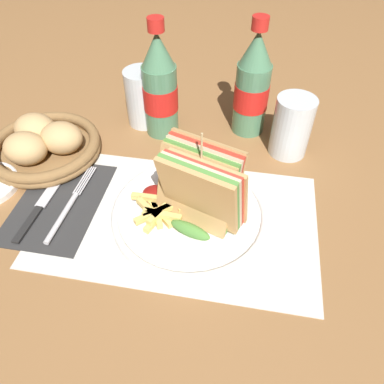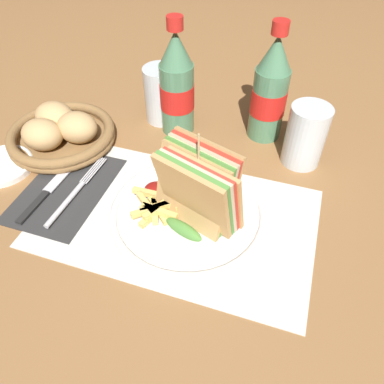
% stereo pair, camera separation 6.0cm
% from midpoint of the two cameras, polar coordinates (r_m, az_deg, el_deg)
% --- Properties ---
extents(ground_plane, '(4.00, 4.00, 0.00)m').
position_cam_midpoint_polar(ground_plane, '(0.59, -0.88, -6.63)').
color(ground_plane, olive).
extents(placemat, '(0.45, 0.27, 0.00)m').
position_cam_midpoint_polar(placemat, '(0.61, -4.90, -4.24)').
color(placemat, silver).
rests_on(placemat, ground_plane).
extents(plate_main, '(0.25, 0.25, 0.02)m').
position_cam_midpoint_polar(plate_main, '(0.61, -3.16, -3.44)').
color(plate_main, white).
rests_on(plate_main, ground_plane).
extents(club_sandwich, '(0.14, 0.12, 0.16)m').
position_cam_midpoint_polar(club_sandwich, '(0.55, -1.82, 0.32)').
color(club_sandwich, tan).
rests_on(club_sandwich, plate_main).
extents(fries_pile, '(0.09, 0.11, 0.02)m').
position_cam_midpoint_polar(fries_pile, '(0.59, -8.09, -2.85)').
color(fries_pile, '#E5C166').
rests_on(fries_pile, plate_main).
extents(ketchup_blob, '(0.05, 0.04, 0.02)m').
position_cam_midpoint_polar(ketchup_blob, '(0.62, -8.26, -0.39)').
color(ketchup_blob, maroon).
rests_on(ketchup_blob, plate_main).
extents(napkin, '(0.14, 0.21, 0.00)m').
position_cam_midpoint_polar(napkin, '(0.68, -22.00, -1.59)').
color(napkin, '#2D2D2D').
rests_on(napkin, ground_plane).
extents(fork, '(0.02, 0.18, 0.01)m').
position_cam_midpoint_polar(fork, '(0.66, -21.02, -2.56)').
color(fork, silver).
rests_on(fork, napkin).
extents(knife, '(0.02, 0.19, 0.00)m').
position_cam_midpoint_polar(knife, '(0.69, -23.91, -1.22)').
color(knife, black).
rests_on(knife, napkin).
extents(coke_bottle_near, '(0.07, 0.07, 0.23)m').
position_cam_midpoint_polar(coke_bottle_near, '(0.74, -7.28, 15.36)').
color(coke_bottle_near, '#4C7F5B').
rests_on(coke_bottle_near, ground_plane).
extents(coke_bottle_far, '(0.07, 0.07, 0.23)m').
position_cam_midpoint_polar(coke_bottle_far, '(0.75, 6.85, 15.59)').
color(coke_bottle_far, '#4C7F5B').
rests_on(coke_bottle_far, ground_plane).
extents(glass_near, '(0.07, 0.07, 0.12)m').
position_cam_midpoint_polar(glass_near, '(0.72, 12.56, 9.08)').
color(glass_near, silver).
rests_on(glass_near, ground_plane).
extents(glass_far, '(0.07, 0.07, 0.12)m').
position_cam_midpoint_polar(glass_far, '(0.80, -9.54, 13.48)').
color(glass_far, silver).
rests_on(glass_far, ground_plane).
extents(bread_basket, '(0.21, 0.21, 0.07)m').
position_cam_midpoint_polar(bread_basket, '(0.78, -23.73, 6.45)').
color(bread_basket, olive).
rests_on(bread_basket, ground_plane).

